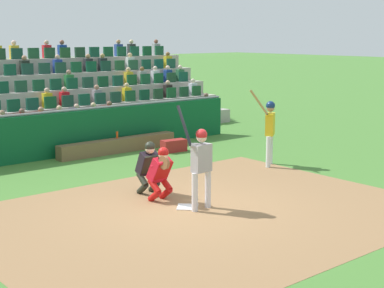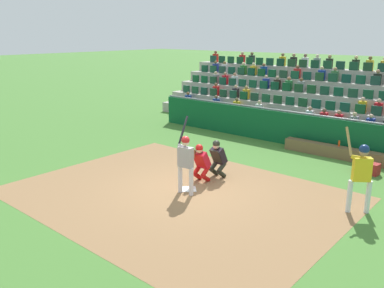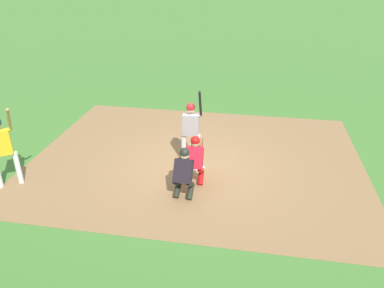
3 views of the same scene
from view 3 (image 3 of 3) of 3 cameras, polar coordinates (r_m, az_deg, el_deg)
The scene contains 7 objects.
ground_plane at distance 10.10m, azimuth 0.31°, elevation -3.55°, with size 160.00×160.00×0.00m, color #447830.
infield_dirt_patch at distance 10.53m, azimuth 0.75°, elevation -2.18°, with size 9.23×7.11×0.01m, color olive.
home_plate_marker at distance 10.10m, azimuth 0.31°, elevation -3.47°, with size 0.44×0.44×0.02m, color white.
batter_at_plate at distance 9.88m, azimuth -0.14°, elevation 2.76°, with size 0.59×0.58×2.22m.
catcher_crouching at distance 9.10m, azimuth 0.50°, elevation -2.09°, with size 0.47×0.71×1.26m.
home_plate_umpire at distance 8.54m, azimuth -1.30°, elevation -4.25°, with size 0.49×0.50×1.28m.
on_deck_batter at distance 9.87m, azimuth -27.49°, elevation -0.00°, with size 0.90×0.50×2.19m.
Camera 3 is at (1.41, -8.62, 5.08)m, focal length 34.31 mm.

